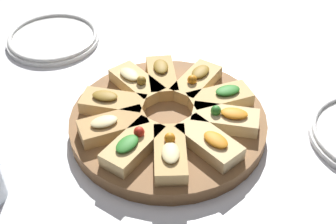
% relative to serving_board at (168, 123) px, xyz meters
% --- Properties ---
extents(ground_plane, '(3.00, 3.00, 0.00)m').
position_rel_serving_board_xyz_m(ground_plane, '(0.00, 0.00, -0.01)').
color(ground_plane, white).
extents(serving_board, '(0.33, 0.33, 0.03)m').
position_rel_serving_board_xyz_m(serving_board, '(0.00, 0.00, 0.00)').
color(serving_board, brown).
rests_on(serving_board, ground_plane).
extents(focaccia_slice_0, '(0.12, 0.09, 0.03)m').
position_rel_serving_board_xyz_m(focaccia_slice_0, '(-0.08, 0.05, 0.03)').
color(focaccia_slice_0, tan).
rests_on(focaccia_slice_0, serving_board).
extents(focaccia_slice_1, '(0.11, 0.05, 0.04)m').
position_rel_serving_board_xyz_m(focaccia_slice_1, '(-0.09, -0.00, 0.03)').
color(focaccia_slice_1, '#DBB775').
rests_on(focaccia_slice_1, serving_board).
extents(focaccia_slice_2, '(0.11, 0.11, 0.03)m').
position_rel_serving_board_xyz_m(focaccia_slice_2, '(-0.07, -0.06, 0.03)').
color(focaccia_slice_2, tan).
rests_on(focaccia_slice_2, serving_board).
extents(focaccia_slice_3, '(0.07, 0.12, 0.03)m').
position_rel_serving_board_xyz_m(focaccia_slice_3, '(-0.02, -0.09, 0.03)').
color(focaccia_slice_3, tan).
rests_on(focaccia_slice_3, serving_board).
extents(focaccia_slice_4, '(0.08, 0.12, 0.04)m').
position_rel_serving_board_xyz_m(focaccia_slice_4, '(0.03, -0.09, 0.03)').
color(focaccia_slice_4, '#DBB775').
rests_on(focaccia_slice_4, serving_board).
extents(focaccia_slice_5, '(0.12, 0.10, 0.04)m').
position_rel_serving_board_xyz_m(focaccia_slice_5, '(0.08, -0.05, 0.03)').
color(focaccia_slice_5, tan).
rests_on(focaccia_slice_5, serving_board).
extents(focaccia_slice_6, '(0.11, 0.06, 0.03)m').
position_rel_serving_board_xyz_m(focaccia_slice_6, '(0.09, 0.01, 0.03)').
color(focaccia_slice_6, '#E5C689').
rests_on(focaccia_slice_6, serving_board).
extents(focaccia_slice_7, '(0.11, 0.11, 0.04)m').
position_rel_serving_board_xyz_m(focaccia_slice_7, '(0.07, 0.06, 0.03)').
color(focaccia_slice_7, '#E5C689').
rests_on(focaccia_slice_7, serving_board).
extents(focaccia_slice_8, '(0.08, 0.12, 0.03)m').
position_rel_serving_board_xyz_m(focaccia_slice_8, '(0.03, 0.09, 0.03)').
color(focaccia_slice_8, '#DBB775').
rests_on(focaccia_slice_8, serving_board).
extents(focaccia_slice_9, '(0.08, 0.12, 0.04)m').
position_rel_serving_board_xyz_m(focaccia_slice_9, '(-0.03, 0.09, 0.03)').
color(focaccia_slice_9, '#DBB775').
rests_on(focaccia_slice_9, serving_board).
extents(plate_left, '(0.19, 0.19, 0.02)m').
position_rel_serving_board_xyz_m(plate_left, '(-0.36, -0.04, -0.00)').
color(plate_left, white).
rests_on(plate_left, ground_plane).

